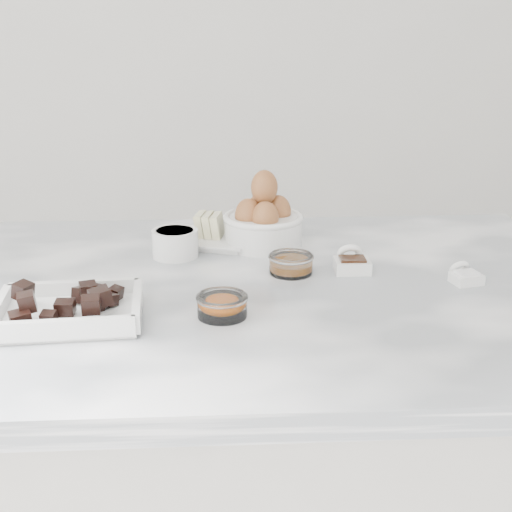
{
  "coord_description": "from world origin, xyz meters",
  "views": [
    {
      "loc": [
        -0.04,
        -1.1,
        1.37
      ],
      "look_at": [
        0.02,
        0.03,
        0.98
      ],
      "focal_mm": 50.0,
      "sensor_mm": 36.0,
      "label": 1
    }
  ],
  "objects_px": {
    "sugar_ramekin": "(175,242)",
    "vanilla_spoon": "(351,262)",
    "chocolate_dish": "(69,306)",
    "zest_bowl": "(222,305)",
    "honey_bowl": "(291,263)",
    "salt_spoon": "(465,275)",
    "butter_plate": "(215,234)",
    "egg_bowl": "(263,222)"
  },
  "relations": [
    {
      "from": "egg_bowl",
      "to": "salt_spoon",
      "type": "height_order",
      "value": "egg_bowl"
    },
    {
      "from": "zest_bowl",
      "to": "salt_spoon",
      "type": "bearing_deg",
      "value": 16.13
    },
    {
      "from": "sugar_ramekin",
      "to": "egg_bowl",
      "type": "height_order",
      "value": "egg_bowl"
    },
    {
      "from": "butter_plate",
      "to": "salt_spoon",
      "type": "relative_size",
      "value": 2.69
    },
    {
      "from": "zest_bowl",
      "to": "egg_bowl",
      "type": "bearing_deg",
      "value": 76.02
    },
    {
      "from": "honey_bowl",
      "to": "zest_bowl",
      "type": "distance_m",
      "value": 0.21
    },
    {
      "from": "chocolate_dish",
      "to": "zest_bowl",
      "type": "distance_m",
      "value": 0.22
    },
    {
      "from": "chocolate_dish",
      "to": "salt_spoon",
      "type": "relative_size",
      "value": 3.38
    },
    {
      "from": "sugar_ramekin",
      "to": "vanilla_spoon",
      "type": "relative_size",
      "value": 1.14
    },
    {
      "from": "egg_bowl",
      "to": "honey_bowl",
      "type": "relative_size",
      "value": 1.96
    },
    {
      "from": "zest_bowl",
      "to": "vanilla_spoon",
      "type": "bearing_deg",
      "value": 39.13
    },
    {
      "from": "chocolate_dish",
      "to": "zest_bowl",
      "type": "relative_size",
      "value": 2.81
    },
    {
      "from": "chocolate_dish",
      "to": "egg_bowl",
      "type": "bearing_deg",
      "value": 47.78
    },
    {
      "from": "chocolate_dish",
      "to": "sugar_ramekin",
      "type": "height_order",
      "value": "chocolate_dish"
    },
    {
      "from": "egg_bowl",
      "to": "vanilla_spoon",
      "type": "distance_m",
      "value": 0.21
    },
    {
      "from": "chocolate_dish",
      "to": "sugar_ramekin",
      "type": "xyz_separation_m",
      "value": [
        0.14,
        0.28,
        0.0
      ]
    },
    {
      "from": "chocolate_dish",
      "to": "honey_bowl",
      "type": "bearing_deg",
      "value": 27.84
    },
    {
      "from": "butter_plate",
      "to": "sugar_ramekin",
      "type": "xyz_separation_m",
      "value": [
        -0.07,
        -0.08,
        0.01
      ]
    },
    {
      "from": "honey_bowl",
      "to": "vanilla_spoon",
      "type": "xyz_separation_m",
      "value": [
        0.11,
        0.01,
        -0.0
      ]
    },
    {
      "from": "zest_bowl",
      "to": "vanilla_spoon",
      "type": "xyz_separation_m",
      "value": [
        0.23,
        0.18,
        -0.0
      ]
    },
    {
      "from": "honey_bowl",
      "to": "sugar_ramekin",
      "type": "bearing_deg",
      "value": 153.88
    },
    {
      "from": "salt_spoon",
      "to": "butter_plate",
      "type": "bearing_deg",
      "value": 150.36
    },
    {
      "from": "chocolate_dish",
      "to": "butter_plate",
      "type": "relative_size",
      "value": 1.26
    },
    {
      "from": "sugar_ramekin",
      "to": "zest_bowl",
      "type": "relative_size",
      "value": 1.09
    },
    {
      "from": "zest_bowl",
      "to": "butter_plate",
      "type": "bearing_deg",
      "value": 91.72
    },
    {
      "from": "butter_plate",
      "to": "zest_bowl",
      "type": "distance_m",
      "value": 0.35
    },
    {
      "from": "chocolate_dish",
      "to": "salt_spoon",
      "type": "xyz_separation_m",
      "value": [
        0.63,
        0.12,
        -0.01
      ]
    },
    {
      "from": "salt_spoon",
      "to": "vanilla_spoon",
      "type": "bearing_deg",
      "value": 159.23
    },
    {
      "from": "sugar_ramekin",
      "to": "honey_bowl",
      "type": "height_order",
      "value": "sugar_ramekin"
    },
    {
      "from": "zest_bowl",
      "to": "vanilla_spoon",
      "type": "distance_m",
      "value": 0.29
    },
    {
      "from": "sugar_ramekin",
      "to": "salt_spoon",
      "type": "bearing_deg",
      "value": -18.14
    },
    {
      "from": "chocolate_dish",
      "to": "honey_bowl",
      "type": "distance_m",
      "value": 0.39
    },
    {
      "from": "chocolate_dish",
      "to": "vanilla_spoon",
      "type": "relative_size",
      "value": 2.96
    },
    {
      "from": "egg_bowl",
      "to": "vanilla_spoon",
      "type": "height_order",
      "value": "egg_bowl"
    },
    {
      "from": "sugar_ramekin",
      "to": "honey_bowl",
      "type": "bearing_deg",
      "value": -26.12
    },
    {
      "from": "vanilla_spoon",
      "to": "salt_spoon",
      "type": "xyz_separation_m",
      "value": [
        0.18,
        -0.07,
        -0.0
      ]
    },
    {
      "from": "sugar_ramekin",
      "to": "vanilla_spoon",
      "type": "height_order",
      "value": "sugar_ramekin"
    },
    {
      "from": "chocolate_dish",
      "to": "honey_bowl",
      "type": "relative_size",
      "value": 2.78
    },
    {
      "from": "butter_plate",
      "to": "vanilla_spoon",
      "type": "bearing_deg",
      "value": -35.43
    },
    {
      "from": "vanilla_spoon",
      "to": "salt_spoon",
      "type": "distance_m",
      "value": 0.19
    },
    {
      "from": "sugar_ramekin",
      "to": "honey_bowl",
      "type": "relative_size",
      "value": 1.08
    },
    {
      "from": "butter_plate",
      "to": "vanilla_spoon",
      "type": "distance_m",
      "value": 0.29
    }
  ]
}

